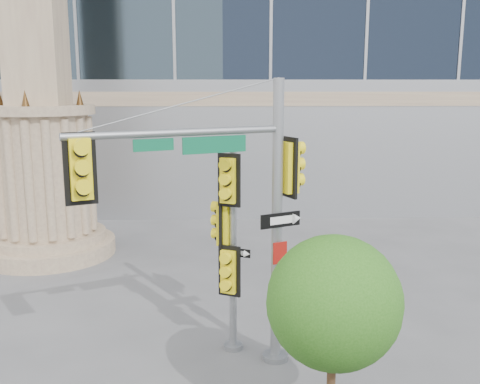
{
  "coord_description": "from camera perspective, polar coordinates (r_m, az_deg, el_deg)",
  "views": [
    {
      "loc": [
        0.01,
        -8.92,
        5.64
      ],
      "look_at": [
        0.35,
        2.0,
        3.52
      ],
      "focal_mm": 40.0,
      "sensor_mm": 36.0,
      "label": 1
    }
  ],
  "objects": [
    {
      "name": "monument",
      "position": [
        18.9,
        -20.64,
        9.93
      ],
      "size": [
        4.4,
        4.4,
        16.6
      ],
      "color": "gray",
      "rests_on": "ground"
    },
    {
      "name": "main_signal_pole",
      "position": [
        10.18,
        -1.11,
        -0.46
      ],
      "size": [
        4.23,
        2.24,
        5.84
      ],
      "rotation": [
        0.0,
        0.0,
        0.43
      ],
      "color": "slate",
      "rests_on": "ground"
    },
    {
      "name": "secondary_signal_pole",
      "position": [
        11.27,
        -1.17,
        -4.69
      ],
      "size": [
        0.75,
        0.74,
        4.42
      ],
      "rotation": [
        0.0,
        0.0,
        -0.41
      ],
      "color": "slate",
      "rests_on": "ground"
    },
    {
      "name": "street_tree",
      "position": [
        8.75,
        10.21,
        -12.02
      ],
      "size": [
        2.19,
        2.14,
        3.41
      ],
      "color": "gray",
      "rests_on": "ground"
    }
  ]
}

